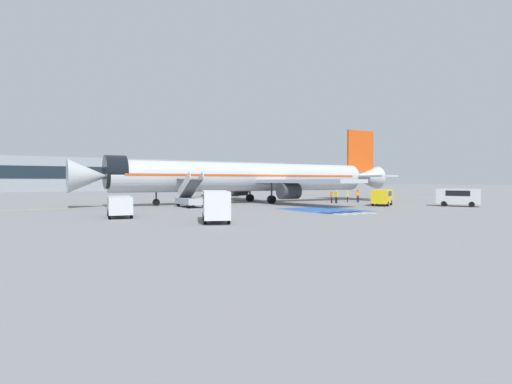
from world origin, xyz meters
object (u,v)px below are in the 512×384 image
at_px(ground_crew_0, 332,196).
at_px(service_van_3, 120,204).
at_px(ground_crew_1, 358,195).
at_px(terminal_building, 89,175).
at_px(service_van_0, 382,196).
at_px(ground_crew_3, 348,196).
at_px(ground_crew_2, 336,196).
at_px(fuel_tanker, 222,187).
at_px(service_van_2, 458,196).
at_px(service_van_1, 216,204).
at_px(boarding_stairs_forward, 190,198).
at_px(airliner, 253,177).

bearing_deg(ground_crew_0, service_van_3, 171.09).
height_order(ground_crew_1, terminal_building, terminal_building).
relative_size(service_van_0, ground_crew_0, 2.88).
bearing_deg(ground_crew_3, ground_crew_1, 89.67).
relative_size(service_van_3, ground_crew_2, 2.89).
distance_m(fuel_tanker, service_van_3, 46.24).
bearing_deg(ground_crew_3, ground_crew_2, -16.18).
distance_m(service_van_0, ground_crew_1, 7.66).
relative_size(fuel_tanker, ground_crew_3, 5.54).
xyz_separation_m(service_van_2, ground_crew_2, (-8.02, 12.51, -0.25)).
xyz_separation_m(fuel_tanker, service_van_1, (-22.03, -45.02, -0.49)).
bearing_deg(ground_crew_2, service_van_1, -77.85).
relative_size(boarding_stairs_forward, ground_crew_2, 3.02).
height_order(service_van_1, service_van_3, service_van_1).
xyz_separation_m(fuel_tanker, service_van_2, (10.66, -43.20, -0.60)).
height_order(airliner, terminal_building, airliner).
xyz_separation_m(service_van_2, ground_crew_3, (-4.54, 13.97, -0.33)).
height_order(ground_crew_3, terminal_building, terminal_building).
relative_size(fuel_tanker, service_van_2, 1.77).
bearing_deg(terminal_building, service_van_0, -78.36).
relative_size(airliner, ground_crew_3, 29.44).
height_order(service_van_3, terminal_building, terminal_building).
height_order(airliner, service_van_2, airliner).
bearing_deg(ground_crew_3, terminal_building, -114.99).
relative_size(service_van_0, ground_crew_2, 2.76).
relative_size(service_van_1, ground_crew_2, 3.10).
distance_m(ground_crew_0, terminal_building, 92.80).
distance_m(ground_crew_0, ground_crew_2, 1.05).
distance_m(airliner, ground_crew_2, 11.70).
distance_m(fuel_tanker, service_van_0, 37.65).
bearing_deg(service_van_3, ground_crew_3, 22.28).
bearing_deg(service_van_2, ground_crew_0, 91.20).
bearing_deg(service_van_0, terminal_building, 159.15).
height_order(service_van_3, ground_crew_0, service_van_3).
bearing_deg(ground_crew_3, fuel_tanker, -117.06).
xyz_separation_m(fuel_tanker, ground_crew_1, (7.01, -30.35, -0.76)).
xyz_separation_m(service_van_2, terminal_building, (-26.88, 104.31, 3.78)).
bearing_deg(service_van_2, terminal_building, 75.33).
distance_m(ground_crew_2, ground_crew_3, 3.78).
bearing_deg(fuel_tanker, airliner, 167.75).
bearing_deg(ground_crew_0, terminal_building, 78.64).
bearing_deg(airliner, terminal_building, 7.72).
distance_m(service_van_1, ground_crew_1, 32.54).
xyz_separation_m(fuel_tanker, service_van_0, (4.08, -37.42, -0.67)).
bearing_deg(ground_crew_1, airliner, -166.18).
xyz_separation_m(service_van_1, service_van_3, (-5.31, 7.74, -0.30)).
height_order(service_van_1, ground_crew_2, service_van_1).
xyz_separation_m(ground_crew_3, terminal_building, (-22.34, 90.34, 4.11)).
relative_size(service_van_3, ground_crew_1, 2.69).
relative_size(service_van_0, service_van_1, 0.89).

